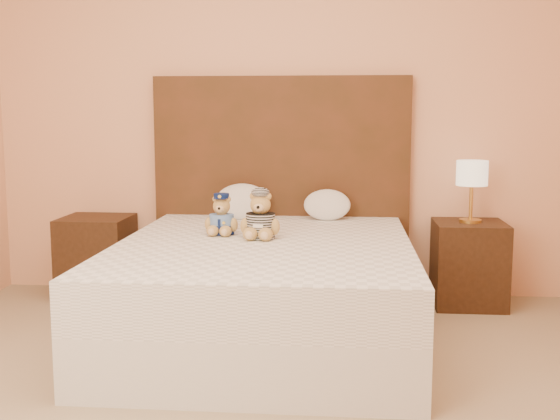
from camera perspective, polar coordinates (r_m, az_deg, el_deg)
The scene contains 9 objects.
bed at distance 3.93m, azimuth -1.24°, elevation -6.52°, with size 1.60×2.00×0.55m.
headboard at distance 4.83m, azimuth 0.09°, elevation 1.94°, with size 1.75×0.08×1.50m, color #532C19.
nightstand_left at distance 4.98m, azimuth -14.66°, elevation -3.69°, with size 0.45×0.45×0.55m, color #392112.
nightstand_right at distance 4.75m, azimuth 15.08°, elevation -4.24°, with size 0.45×0.45×0.55m, color #392112.
lamp at distance 4.67m, azimuth 15.34°, elevation 2.66°, with size 0.20×0.20×0.40m.
teddy_police at distance 4.08m, azimuth -4.76°, elevation -0.35°, with size 0.21×0.20×0.24m, color #B68846, non-canonical shape.
teddy_prisoner at distance 3.94m, azimuth -1.60°, elevation -0.41°, with size 0.24×0.23×0.27m, color #B68846, non-canonical shape.
pillow_left at distance 4.69m, azimuth -3.13°, elevation 0.85°, with size 0.36×0.23×0.25m, color white.
pillow_right at distance 4.65m, azimuth 3.85°, elevation 0.55°, with size 0.31×0.20×0.22m, color white.
Camera 1 is at (0.43, -2.58, 1.26)m, focal length 45.00 mm.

